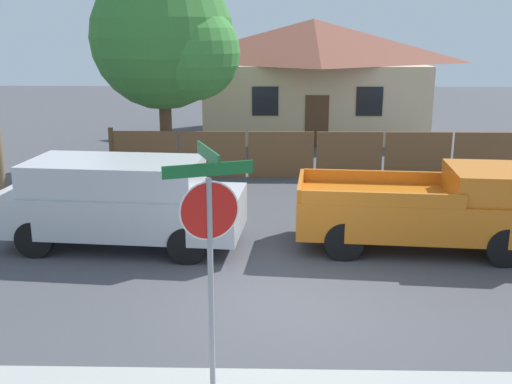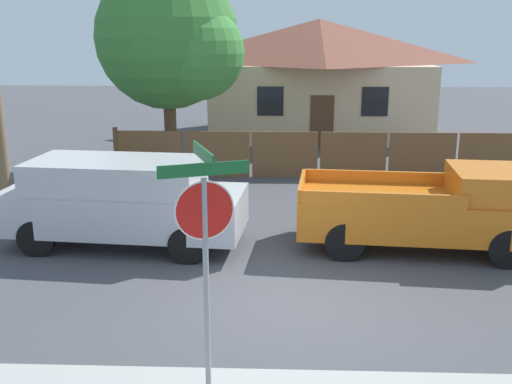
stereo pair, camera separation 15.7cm
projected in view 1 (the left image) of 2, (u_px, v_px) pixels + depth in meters
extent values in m
plane|color=#47474C|center=(291.00, 303.00, 9.91)|extent=(80.00, 80.00, 0.00)
cube|color=brown|center=(146.00, 154.00, 18.36)|extent=(2.00, 0.06, 1.42)
cube|color=brown|center=(213.00, 154.00, 18.31)|extent=(2.00, 0.06, 1.42)
cube|color=brown|center=(281.00, 155.00, 18.27)|extent=(2.00, 0.06, 1.42)
cube|color=brown|center=(349.00, 155.00, 18.22)|extent=(2.00, 0.06, 1.42)
cube|color=brown|center=(418.00, 155.00, 18.18)|extent=(2.00, 0.06, 1.42)
cube|color=brown|center=(487.00, 156.00, 18.13)|extent=(2.00, 0.06, 1.42)
cube|color=brown|center=(112.00, 152.00, 18.37)|extent=(0.12, 0.12, 1.52)
cube|color=beige|center=(312.00, 99.00, 25.65)|extent=(8.79, 5.92, 3.06)
pyramid|color=brown|center=(313.00, 41.00, 25.02)|extent=(9.49, 6.40, 1.79)
cube|color=black|center=(265.00, 101.00, 22.75)|extent=(1.00, 0.04, 1.10)
cube|color=black|center=(369.00, 101.00, 22.66)|extent=(1.00, 0.04, 1.10)
cube|color=brown|center=(317.00, 122.00, 22.91)|extent=(0.90, 0.04, 2.00)
cylinder|color=brown|center=(166.00, 129.00, 19.67)|extent=(0.40, 0.40, 2.46)
sphere|color=#387A33|center=(162.00, 37.00, 18.90)|extent=(4.53, 4.53, 4.53)
sphere|color=#3C8437|center=(193.00, 53.00, 18.45)|extent=(2.95, 2.95, 2.95)
cube|color=#B7B7BC|center=(122.00, 210.00, 12.39)|extent=(5.12, 2.33, 0.84)
cube|color=#B7B7BC|center=(114.00, 175.00, 12.22)|extent=(3.62, 2.04, 0.63)
cube|color=black|center=(194.00, 178.00, 12.04)|extent=(0.21, 1.67, 0.53)
cylinder|color=black|center=(204.00, 219.00, 13.13)|extent=(0.75, 0.22, 0.75)
cylinder|color=black|center=(187.00, 245.00, 11.53)|extent=(0.75, 0.22, 0.75)
cylinder|color=black|center=(69.00, 214.00, 13.47)|extent=(0.75, 0.22, 0.75)
cylinder|color=black|center=(35.00, 239.00, 11.86)|extent=(0.75, 0.22, 0.75)
cube|color=orange|center=(418.00, 213.00, 12.26)|extent=(5.09, 2.37, 0.77)
cube|color=orange|center=(490.00, 183.00, 11.94)|extent=(1.73, 1.92, 0.58)
cube|color=orange|center=(375.00, 177.00, 13.10)|extent=(3.09, 0.35, 0.27)
cube|color=orange|center=(382.00, 199.00, 11.34)|extent=(3.09, 0.35, 0.27)
cube|color=orange|center=(301.00, 185.00, 12.39)|extent=(0.24, 1.84, 0.27)
cylinder|color=black|center=(483.00, 220.00, 13.02)|extent=(0.78, 0.22, 0.78)
cylinder|color=black|center=(506.00, 247.00, 11.37)|extent=(0.78, 0.22, 0.78)
cylinder|color=black|center=(342.00, 215.00, 13.35)|extent=(0.78, 0.22, 0.78)
cylinder|color=black|center=(344.00, 241.00, 11.70)|extent=(0.78, 0.22, 0.78)
cylinder|color=gray|center=(211.00, 289.00, 7.17)|extent=(0.07, 0.07, 2.74)
cylinder|color=red|center=(209.00, 211.00, 6.92)|extent=(0.64, 0.26, 0.67)
cylinder|color=white|center=(209.00, 211.00, 6.91)|extent=(0.68, 0.26, 0.72)
cube|color=#19602D|center=(208.00, 170.00, 6.79)|extent=(1.01, 0.39, 0.15)
cube|color=#19602D|center=(208.00, 154.00, 6.74)|extent=(0.35, 0.91, 0.15)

